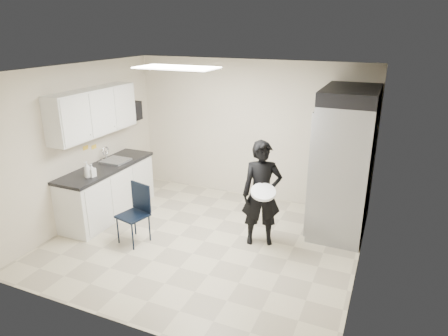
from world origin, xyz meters
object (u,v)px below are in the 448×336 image
at_px(folding_chair, 133,216).
at_px(man_tuxedo, 262,194).
at_px(lower_counter, 108,192).
at_px(commercial_fridge, 344,168).

distance_m(folding_chair, man_tuxedo, 1.97).
xyz_separation_m(lower_counter, man_tuxedo, (2.75, 0.13, 0.38)).
bearing_deg(folding_chair, man_tuxedo, 36.73).
bearing_deg(lower_counter, man_tuxedo, 2.70).
height_order(folding_chair, man_tuxedo, man_tuxedo).
relative_size(commercial_fridge, folding_chair, 2.36).
height_order(commercial_fridge, folding_chair, commercial_fridge).
xyz_separation_m(commercial_fridge, folding_chair, (-2.81, -1.71, -0.60)).
bearing_deg(man_tuxedo, folding_chair, -179.27).
bearing_deg(folding_chair, lower_counter, 160.19).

